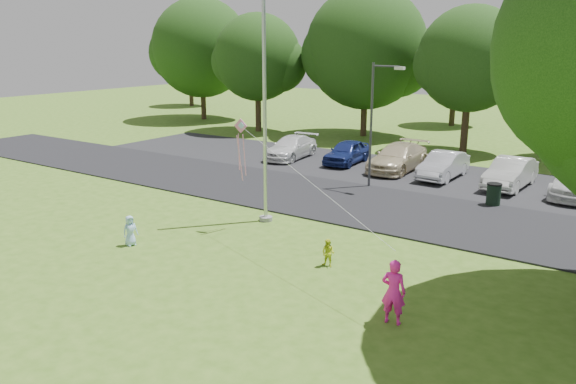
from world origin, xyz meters
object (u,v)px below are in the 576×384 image
Objects in this scene: trash_can at (494,195)px; child_blue at (130,231)px; woman at (394,292)px; street_lamp at (376,114)px; child_yellow at (328,253)px; kite at (245,142)px; flagpole at (265,111)px.

child_blue is (-8.74, -11.55, 0.03)m from trash_can.
trash_can is 0.59× the size of woman.
child_yellow is (3.07, -9.42, -2.99)m from street_lamp.
kite reaches higher than child_yellow.
flagpole reaches higher than street_lamp.
street_lamp is at bearing -0.76° from child_blue.
flagpole is at bearing -9.19° from child_blue.
child_blue is at bearing -134.35° from kite.
flagpole is 6.96m from street_lamp.
trash_can is 0.94× the size of child_blue.
street_lamp reaches higher than woman.
street_lamp reaches higher than child_yellow.
trash_can is at bearing -21.86° from child_blue.
woman reaches higher than child_blue.
street_lamp is 0.74× the size of kite.
kite is (-0.99, -8.22, -0.18)m from street_lamp.
flagpole is 6.22m from child_yellow.
woman is 9.43m from child_blue.
child_yellow is 0.84× the size of child_blue.
street_lamp is (1.17, 6.82, -0.74)m from flagpole.
kite is at bearing 160.56° from child_yellow.
flagpole is 1.68m from kite.
child_yellow is (-3.06, 2.19, -0.38)m from woman.
woman is (6.13, -11.60, -2.61)m from street_lamp.
woman is at bearing -75.28° from child_blue.
kite is at bearing -34.79° from woman.
street_lamp is at bearing -71.50° from woman.
child_blue is (-6.37, -2.10, 0.08)m from child_yellow.
flagpole is 9.35m from woman.
kite is at bearing -90.30° from street_lamp.
child_blue is (-2.13, -4.69, -3.65)m from flagpole.
child_blue is 0.13× the size of kite.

